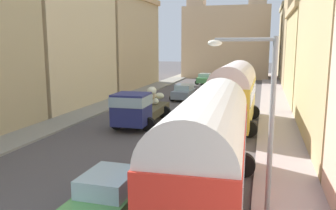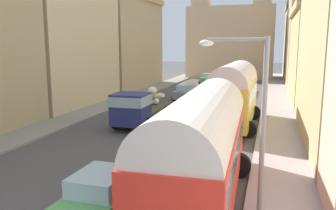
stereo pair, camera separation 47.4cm
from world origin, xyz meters
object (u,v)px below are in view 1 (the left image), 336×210
(parked_bus_1, at_px, (234,91))
(car_2, at_px, (110,196))
(parked_bus_0, at_px, (209,143))
(car_1, at_px, (205,79))
(car_3, at_px, (216,89))
(cargo_truck_0, at_px, (139,107))
(car_0, at_px, (184,92))
(streetlamp_near, at_px, (261,109))

(parked_bus_1, relative_size, car_2, 2.36)
(parked_bus_0, xyz_separation_m, car_2, (-2.77, -1.86, -1.41))
(parked_bus_0, height_order, car_1, parked_bus_0)
(car_1, relative_size, car_3, 0.95)
(cargo_truck_0, height_order, car_2, cargo_truck_0)
(car_0, distance_m, streetlamp_near, 23.83)
(parked_bus_0, bearing_deg, car_3, 97.01)
(parked_bus_0, relative_size, car_1, 2.35)
(streetlamp_near, bearing_deg, cargo_truck_0, 126.56)
(parked_bus_0, bearing_deg, streetlamp_near, -13.21)
(parked_bus_0, height_order, streetlamp_near, streetlamp_near)
(car_2, bearing_deg, parked_bus_1, 79.47)
(car_2, bearing_deg, car_0, 97.35)
(car_2, bearing_deg, cargo_truck_0, 106.15)
(cargo_truck_0, distance_m, car_2, 12.67)
(parked_bus_0, relative_size, car_3, 2.23)
(cargo_truck_0, relative_size, car_0, 1.75)
(cargo_truck_0, bearing_deg, parked_bus_0, -58.57)
(parked_bus_1, xyz_separation_m, car_0, (-5.67, 10.08, -1.57))
(parked_bus_0, xyz_separation_m, cargo_truck_0, (-6.29, 10.29, -0.89))
(parked_bus_0, relative_size, car_0, 2.38)
(cargo_truck_0, bearing_deg, car_2, -73.85)
(car_2, xyz_separation_m, car_3, (-0.29, 26.75, 0.06))
(streetlamp_near, bearing_deg, car_3, 100.50)
(cargo_truck_0, distance_m, streetlamp_near, 13.47)
(car_1, relative_size, streetlamp_near, 0.70)
(parked_bus_0, xyz_separation_m, streetlamp_near, (1.62, -0.38, 1.31))
(cargo_truck_0, height_order, car_1, cargo_truck_0)
(parked_bus_1, distance_m, streetlamp_near, 12.57)
(car_2, height_order, car_3, car_3)
(parked_bus_0, xyz_separation_m, car_3, (-3.06, 24.89, -1.35))
(car_0, height_order, car_3, car_3)
(parked_bus_0, xyz_separation_m, car_1, (-6.24, 36.68, -1.43))
(parked_bus_1, bearing_deg, cargo_truck_0, -164.32)
(car_0, bearing_deg, car_2, -82.65)
(car_2, distance_m, streetlamp_near, 5.38)
(parked_bus_0, bearing_deg, car_0, 104.86)
(parked_bus_0, distance_m, car_1, 37.23)
(parked_bus_0, height_order, car_3, parked_bus_0)
(parked_bus_1, distance_m, car_3, 13.29)
(car_1, bearing_deg, streetlamp_near, -78.02)
(car_2, bearing_deg, car_3, 90.62)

